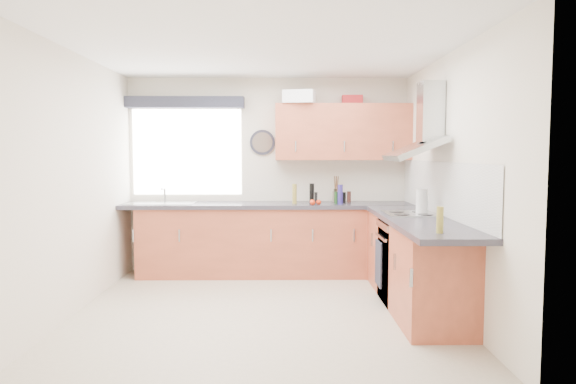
{
  "coord_description": "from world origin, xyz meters",
  "views": [
    {
      "loc": [
        0.19,
        -4.89,
        1.54
      ],
      "look_at": [
        0.25,
        0.85,
        1.1
      ],
      "focal_mm": 32.0,
      "sensor_mm": 36.0,
      "label": 1
    }
  ],
  "objects_px": {
    "upper_cabinets": "(343,132)",
    "oven": "(410,261)",
    "washing_machine": "(188,242)",
    "extractor_hood": "(422,130)"
  },
  "relations": [
    {
      "from": "oven",
      "to": "upper_cabinets",
      "type": "distance_m",
      "value": 1.99
    },
    {
      "from": "upper_cabinets",
      "to": "oven",
      "type": "bearing_deg",
      "value": -67.46
    },
    {
      "from": "extractor_hood",
      "to": "oven",
      "type": "bearing_deg",
      "value": 180.0
    },
    {
      "from": "washing_machine",
      "to": "oven",
      "type": "bearing_deg",
      "value": -25.61
    },
    {
      "from": "oven",
      "to": "extractor_hood",
      "type": "height_order",
      "value": "extractor_hood"
    },
    {
      "from": "oven",
      "to": "washing_machine",
      "type": "bearing_deg",
      "value": 153.99
    },
    {
      "from": "extractor_hood",
      "to": "upper_cabinets",
      "type": "xyz_separation_m",
      "value": [
        -0.65,
        1.33,
        0.03
      ]
    },
    {
      "from": "upper_cabinets",
      "to": "washing_machine",
      "type": "xyz_separation_m",
      "value": [
        -1.95,
        -0.1,
        -1.39
      ]
    },
    {
      "from": "oven",
      "to": "washing_machine",
      "type": "relative_size",
      "value": 1.03
    },
    {
      "from": "oven",
      "to": "extractor_hood",
      "type": "relative_size",
      "value": 1.09
    }
  ]
}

